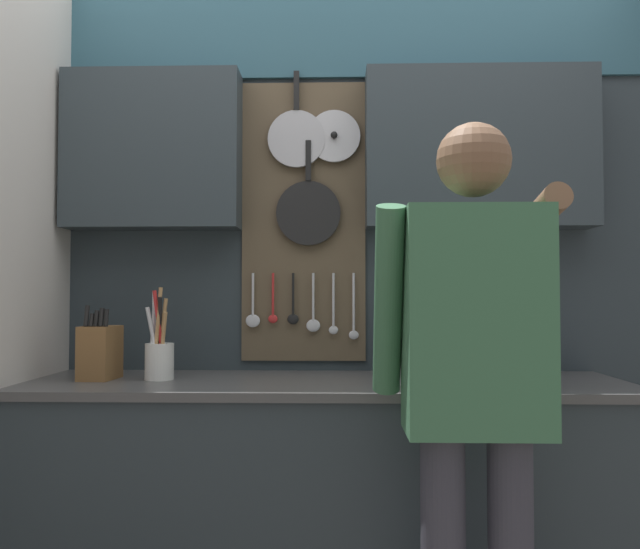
{
  "coord_description": "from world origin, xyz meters",
  "views": [
    {
      "loc": [
        0.03,
        -2.22,
        1.18
      ],
      "look_at": [
        -0.03,
        0.19,
        1.27
      ],
      "focal_mm": 35.0,
      "sensor_mm": 36.0,
      "label": 1
    }
  ],
  "objects": [
    {
      "name": "utensil_crock",
      "position": [
        -0.6,
        -0.0,
        0.97
      ],
      "size": [
        0.1,
        0.1,
        0.33
      ],
      "color": "white",
      "rests_on": "base_cabinet_counter"
    },
    {
      "name": "person",
      "position": [
        0.41,
        -0.51,
        0.99
      ],
      "size": [
        0.54,
        0.65,
        1.66
      ],
      "color": "#383842",
      "rests_on": "ground_plane"
    },
    {
      "name": "base_cabinet_counter",
      "position": [
        0.0,
        -0.0,
        0.44
      ],
      "size": [
        2.1,
        0.6,
        0.89
      ],
      "color": "#2D383D",
      "rests_on": "ground_plane"
    },
    {
      "name": "knife_block",
      "position": [
        -0.81,
        -0.0,
        0.98
      ],
      "size": [
        0.12,
        0.16,
        0.27
      ],
      "color": "brown",
      "rests_on": "base_cabinet_counter"
    },
    {
      "name": "back_wall_unit",
      "position": [
        0.01,
        0.27,
        1.48
      ],
      "size": [
        2.67,
        0.2,
        2.48
      ],
      "color": "#2D383D",
      "rests_on": "ground_plane"
    },
    {
      "name": "microwave",
      "position": [
        0.48,
        -0.01,
        1.03
      ],
      "size": [
        0.46,
        0.41,
        0.28
      ],
      "color": "silver",
      "rests_on": "base_cabinet_counter"
    }
  ]
}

